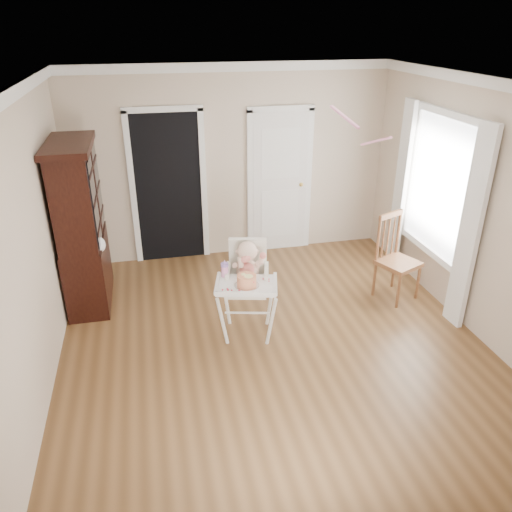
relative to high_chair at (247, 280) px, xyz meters
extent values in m
plane|color=brown|center=(0.24, -0.30, -0.68)|extent=(5.00, 5.00, 0.00)
plane|color=white|center=(0.24, -0.30, 2.02)|extent=(5.00, 5.00, 0.00)
plane|color=beige|center=(0.24, 2.20, 0.67)|extent=(4.50, 0.00, 4.50)
plane|color=beige|center=(-2.01, -0.30, 0.67)|extent=(0.00, 5.00, 5.00)
plane|color=beige|center=(2.49, -0.30, 0.67)|extent=(0.00, 5.00, 5.00)
cube|color=black|center=(-0.66, 2.18, 0.37)|extent=(0.90, 0.03, 2.10)
cube|color=white|center=(-1.15, 2.18, 0.37)|extent=(0.08, 0.05, 2.18)
cube|color=white|center=(-0.17, 2.18, 0.37)|extent=(0.08, 0.05, 2.18)
cube|color=white|center=(-0.66, 2.18, 1.46)|extent=(1.06, 0.05, 0.08)
cube|color=white|center=(0.94, 2.17, 0.34)|extent=(0.80, 0.05, 2.05)
cube|color=white|center=(0.50, 2.18, 0.34)|extent=(0.08, 0.05, 2.13)
cube|color=white|center=(1.38, 2.18, 0.34)|extent=(0.08, 0.05, 2.13)
sphere|color=gold|center=(1.26, 2.14, 0.32)|extent=(0.06, 0.06, 0.06)
cube|color=white|center=(2.47, 0.50, 0.72)|extent=(0.02, 1.20, 1.60)
cube|color=white|center=(2.45, 0.50, 1.56)|extent=(0.06, 1.36, 0.08)
cube|color=white|center=(2.39, -0.28, 0.47)|extent=(0.08, 0.28, 2.30)
cube|color=white|center=(2.39, 1.28, 0.47)|extent=(0.08, 0.28, 2.30)
cylinder|color=white|center=(-0.30, -0.16, -0.39)|extent=(0.15, 0.11, 0.64)
cylinder|color=white|center=(0.20, -0.28, -0.39)|extent=(0.11, 0.15, 0.64)
cylinder|color=white|center=(-0.19, 0.30, -0.39)|extent=(0.11, 0.15, 0.64)
cylinder|color=white|center=(0.31, 0.17, -0.39)|extent=(0.15, 0.11, 0.64)
cylinder|color=white|center=(-0.01, -0.05, -0.38)|extent=(0.49, 0.14, 0.03)
cube|color=white|center=(0.00, 0.01, -0.09)|extent=(0.49, 0.47, 0.09)
cube|color=white|center=(-0.20, 0.05, 0.03)|extent=(0.13, 0.36, 0.19)
cube|color=white|center=(0.20, -0.04, 0.03)|extent=(0.13, 0.36, 0.19)
cube|color=white|center=(0.04, 0.18, 0.16)|extent=(0.41, 0.16, 0.47)
cube|color=white|center=(-0.06, -0.24, 0.07)|extent=(0.69, 0.56, 0.03)
cube|color=white|center=(-0.11, -0.45, 0.09)|extent=(0.59, 0.17, 0.04)
ellipsoid|color=beige|center=(0.01, 0.04, 0.07)|extent=(0.28, 0.25, 0.31)
sphere|color=beige|center=(0.01, 0.04, 0.32)|extent=(0.26, 0.26, 0.21)
sphere|color=red|center=(-0.01, -0.03, 0.13)|extent=(0.16, 0.16, 0.16)
sphere|color=red|center=(-0.04, -0.04, 0.27)|extent=(0.08, 0.08, 0.08)
sphere|color=red|center=(0.15, -0.09, 0.31)|extent=(0.07, 0.07, 0.07)
cylinder|color=silver|center=(-0.06, -0.27, 0.09)|extent=(0.25, 0.25, 0.01)
cylinder|color=red|center=(-0.06, -0.27, 0.15)|extent=(0.20, 0.20, 0.11)
cylinder|color=#F2E08C|center=(-0.05, -0.30, 0.20)|extent=(0.09, 0.09, 0.02)
cylinder|color=pink|center=(-0.24, -0.03, 0.15)|extent=(0.07, 0.07, 0.12)
cylinder|color=#8A67B4|center=(-0.24, -0.03, 0.22)|extent=(0.08, 0.08, 0.03)
cone|color=#8A67B4|center=(-0.24, -0.03, 0.26)|extent=(0.03, 0.03, 0.04)
cube|color=black|center=(-1.75, 1.17, -0.27)|extent=(0.46, 1.11, 0.83)
cube|color=black|center=(-1.75, 1.17, 0.70)|extent=(0.42, 1.11, 1.11)
cube|color=black|center=(-1.53, 0.89, 0.70)|extent=(0.02, 0.48, 0.97)
cube|color=black|center=(-1.53, 1.45, 0.70)|extent=(0.02, 0.48, 0.97)
cube|color=black|center=(-1.75, 1.17, 1.27)|extent=(0.50, 1.18, 0.07)
ellipsoid|color=white|center=(-1.57, 0.85, 0.19)|extent=(0.18, 0.15, 0.20)
cube|color=brown|center=(1.99, 0.40, -0.21)|extent=(0.58, 0.58, 0.05)
cylinder|color=brown|center=(1.89, 0.15, -0.45)|extent=(0.04, 0.04, 0.47)
cylinder|color=brown|center=(2.24, 0.30, -0.45)|extent=(0.04, 0.04, 0.47)
cylinder|color=brown|center=(1.74, 0.49, -0.45)|extent=(0.04, 0.04, 0.47)
cylinder|color=brown|center=(2.08, 0.65, -0.45)|extent=(0.04, 0.04, 0.47)
cylinder|color=brown|center=(1.74, 0.50, 0.09)|extent=(0.04, 0.04, 0.61)
cylinder|color=brown|center=(2.08, 0.66, 0.09)|extent=(0.04, 0.04, 0.61)
cube|color=brown|center=(1.91, 0.58, 0.37)|extent=(0.38, 0.20, 0.06)
camera|label=1|loc=(-0.94, -4.60, 2.53)|focal=35.00mm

